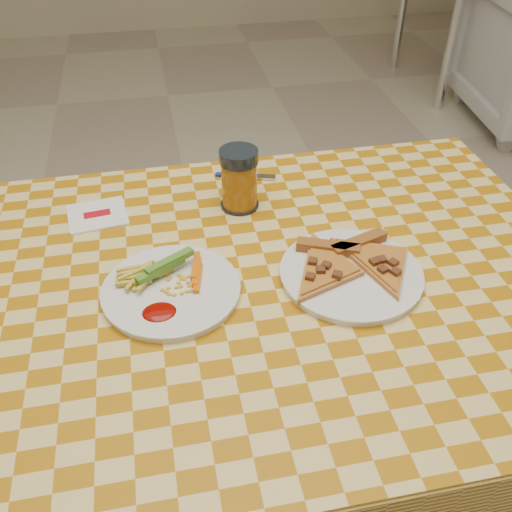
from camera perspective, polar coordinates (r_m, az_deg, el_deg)
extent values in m
plane|color=beige|center=(1.63, -0.87, -22.93)|extent=(8.00, 8.00, 0.00)
cylinder|color=silver|center=(1.60, -23.06, -7.75)|extent=(0.06, 0.06, 0.71)
cylinder|color=silver|center=(1.68, 15.17, -2.81)|extent=(0.06, 0.06, 0.71)
cube|color=brown|center=(1.05, -1.25, -3.52)|extent=(1.20, 0.80, 0.04)
cylinder|color=silver|center=(3.54, 18.82, 19.06)|extent=(0.06, 0.06, 0.71)
cylinder|color=silver|center=(4.12, 14.38, 22.44)|extent=(0.06, 0.06, 0.71)
cylinder|color=white|center=(1.01, -8.45, -3.49)|extent=(0.31, 0.31, 0.01)
cylinder|color=white|center=(1.04, 9.46, -1.86)|extent=(0.30, 0.30, 0.01)
cube|color=#225C0E|center=(1.01, -9.10, -0.94)|extent=(0.10, 0.08, 0.02)
cube|color=orange|center=(1.02, -5.95, -1.64)|extent=(0.06, 0.08, 0.02)
ellipsoid|color=#7B0802|center=(0.96, -9.65, -5.59)|extent=(0.06, 0.05, 0.01)
cube|color=#996222|center=(1.07, 7.21, 0.78)|extent=(0.12, 0.07, 0.02)
cube|color=#996222|center=(1.09, 10.24, 1.21)|extent=(0.12, 0.06, 0.02)
cylinder|color=black|center=(1.22, -1.64, 5.17)|extent=(0.08, 0.08, 0.01)
cylinder|color=#975810|center=(1.19, -1.68, 7.18)|extent=(0.07, 0.07, 0.11)
cylinder|color=black|center=(1.16, -1.74, 9.93)|extent=(0.08, 0.08, 0.03)
cube|color=white|center=(1.23, -15.59, 3.97)|extent=(0.13, 0.12, 0.01)
cube|color=#BA0A1A|center=(1.23, -15.61, 4.09)|extent=(0.06, 0.03, 0.00)
cube|color=#162798|center=(1.32, -1.95, 8.07)|extent=(0.10, 0.04, 0.01)
cube|color=silver|center=(1.31, 1.00, 7.92)|extent=(0.05, 0.03, 0.00)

